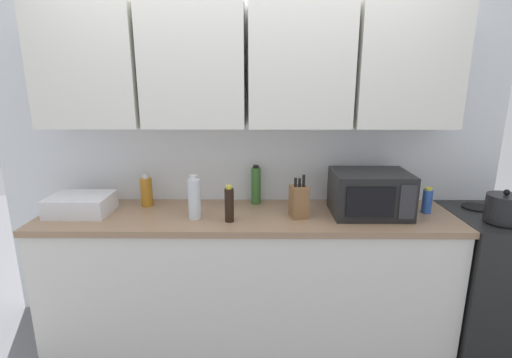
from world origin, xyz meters
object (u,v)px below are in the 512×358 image
(microwave, at_px, (370,193))
(bottle_blue_cleaner, at_px, (427,201))
(dish_rack, at_px, (81,204))
(bottle_soy_dark, at_px, (229,205))
(bottle_clear_tall, at_px, (194,198))
(bottle_amber_vinegar, at_px, (147,191))
(bottle_green_oil, at_px, (256,185))
(stove_range, at_px, (503,278))
(knife_block, at_px, (299,201))
(kettle, at_px, (504,208))

(microwave, height_order, bottle_blue_cleaner, microwave)
(dish_rack, height_order, bottle_soy_dark, bottle_soy_dark)
(bottle_clear_tall, xyz_separation_m, bottle_blue_cleaner, (1.50, 0.11, -0.05))
(bottle_blue_cleaner, relative_size, bottle_amber_vinegar, 0.75)
(microwave, xyz_separation_m, bottle_green_oil, (-0.73, 0.22, -0.01))
(stove_range, relative_size, bottle_blue_cleaner, 5.36)
(bottle_soy_dark, bearing_deg, bottle_green_oil, 65.93)
(stove_range, distance_m, knife_block, 1.50)
(dish_rack, height_order, bottle_amber_vinegar, bottle_amber_vinegar)
(kettle, height_order, bottle_amber_vinegar, bottle_amber_vinegar)
(bottle_clear_tall, bearing_deg, kettle, -2.28)
(knife_block, bearing_deg, bottle_blue_cleaner, 5.61)
(bottle_clear_tall, xyz_separation_m, bottle_soy_dark, (0.22, -0.06, -0.02))
(knife_block, distance_m, bottle_clear_tall, 0.65)
(dish_rack, height_order, bottle_clear_tall, bottle_clear_tall)
(dish_rack, height_order, bottle_green_oil, bottle_green_oil)
(bottle_clear_tall, relative_size, bottle_amber_vinegar, 1.23)
(stove_range, relative_size, bottle_amber_vinegar, 4.02)
(dish_rack, distance_m, knife_block, 1.41)
(bottle_soy_dark, bearing_deg, knife_block, 11.17)
(microwave, distance_m, dish_rack, 1.87)
(bottle_blue_cleaner, relative_size, bottle_green_oil, 0.62)
(bottle_blue_cleaner, distance_m, bottle_green_oil, 1.13)
(knife_block, xyz_separation_m, bottle_green_oil, (-0.27, 0.27, 0.03))
(kettle, bearing_deg, knife_block, 175.10)
(bottle_amber_vinegar, xyz_separation_m, bottle_green_oil, (0.75, 0.06, 0.03))
(stove_range, distance_m, dish_rack, 2.85)
(bottle_amber_vinegar, bearing_deg, knife_block, -11.63)
(bottle_blue_cleaner, bearing_deg, dish_rack, -179.29)
(microwave, xyz_separation_m, bottle_amber_vinegar, (-1.48, 0.16, -0.04))
(bottle_clear_tall, height_order, bottle_amber_vinegar, bottle_clear_tall)
(knife_block, bearing_deg, dish_rack, 177.77)
(stove_range, bearing_deg, dish_rack, 179.59)
(knife_block, relative_size, bottle_green_oil, 1.01)
(knife_block, height_order, bottle_green_oil, knife_block)
(stove_range, distance_m, kettle, 0.59)
(kettle, height_order, knife_block, knife_block)
(bottle_blue_cleaner, distance_m, bottle_amber_vinegar, 1.87)
(dish_rack, xyz_separation_m, knife_block, (1.41, -0.06, 0.04))
(bottle_amber_vinegar, distance_m, bottle_green_oil, 0.75)
(microwave, distance_m, bottle_blue_cleaner, 0.39)
(bottle_clear_tall, distance_m, bottle_green_oil, 0.49)
(microwave, height_order, bottle_green_oil, microwave)
(bottle_amber_vinegar, bearing_deg, stove_range, -4.16)
(microwave, xyz_separation_m, dish_rack, (-1.87, 0.00, -0.08))
(stove_range, height_order, microwave, microwave)
(bottle_soy_dark, xyz_separation_m, bottle_green_oil, (0.16, 0.36, 0.02))
(microwave, relative_size, knife_block, 1.73)
(microwave, xyz_separation_m, knife_block, (-0.46, -0.05, -0.04))
(bottle_blue_cleaner, bearing_deg, bottle_clear_tall, -175.68)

